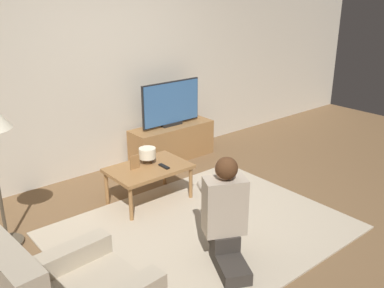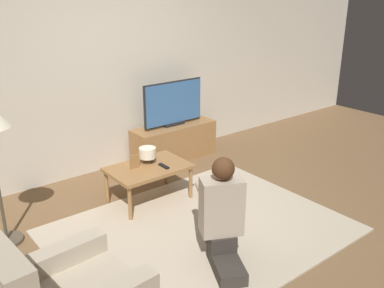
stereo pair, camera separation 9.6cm
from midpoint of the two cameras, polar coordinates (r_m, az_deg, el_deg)
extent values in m
plane|color=brown|center=(4.13, 0.71, -11.54)|extent=(10.00, 10.00, 0.00)
cube|color=beige|center=(5.20, -13.37, 10.06)|extent=(10.00, 0.06, 2.60)
cube|color=#BCAD93|center=(4.12, 0.71, -11.45)|extent=(2.60, 2.02, 0.02)
cube|color=olive|center=(5.68, -3.16, 0.26)|extent=(1.15, 0.38, 0.46)
cube|color=black|center=(5.60, -3.21, 2.68)|extent=(0.30, 0.08, 0.04)
cube|color=black|center=(5.53, -3.32, 5.50)|extent=(0.88, 0.03, 0.56)
cube|color=#38669E|center=(5.52, -3.27, 5.49)|extent=(0.85, 0.04, 0.53)
cube|color=olive|center=(4.51, -6.43, -3.25)|extent=(0.83, 0.56, 0.04)
cylinder|color=olive|center=(4.24, -8.80, -8.02)|extent=(0.04, 0.04, 0.36)
cylinder|color=olive|center=(4.62, -0.77, -5.26)|extent=(0.04, 0.04, 0.36)
cylinder|color=olive|center=(4.62, -11.90, -5.77)|extent=(0.04, 0.04, 0.36)
cylinder|color=olive|center=(4.97, -4.25, -3.42)|extent=(0.04, 0.04, 0.36)
cylinder|color=#4C4233|center=(4.29, -23.95, -11.92)|extent=(0.28, 0.28, 0.03)
cube|color=#B7A88E|center=(2.63, -24.28, -17.11)|extent=(0.21, 0.75, 0.53)
cube|color=#332D28|center=(3.59, 4.29, -15.69)|extent=(0.40, 0.51, 0.11)
cube|color=#332D28|center=(3.66, 3.48, -12.50)|extent=(0.30, 0.31, 0.14)
cube|color=tan|center=(3.50, 3.59, -8.23)|extent=(0.39, 0.33, 0.48)
sphere|color=tan|center=(3.36, 3.71, -3.31)|extent=(0.18, 0.18, 0.18)
sphere|color=#4C2D19|center=(3.34, 3.82, -3.24)|extent=(0.18, 0.18, 0.18)
cube|color=black|center=(3.81, 2.00, -5.34)|extent=(0.13, 0.10, 0.04)
cylinder|color=tan|center=(3.73, 4.01, -5.95)|extent=(0.20, 0.30, 0.07)
cylinder|color=tan|center=(3.68, 0.95, -6.28)|extent=(0.20, 0.30, 0.07)
cube|color=olive|center=(4.45, -8.26, -2.41)|extent=(0.11, 0.01, 0.15)
cylinder|color=#4C3823|center=(4.59, -6.53, -2.19)|extent=(0.10, 0.10, 0.06)
cylinder|color=#EFE5C6|center=(4.56, -6.57, -1.21)|extent=(0.18, 0.18, 0.11)
cube|color=black|center=(4.48, -4.37, -2.99)|extent=(0.04, 0.15, 0.02)
camera|label=1|loc=(0.05, -90.62, -0.23)|focal=40.00mm
camera|label=2|loc=(0.05, 89.38, 0.23)|focal=40.00mm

